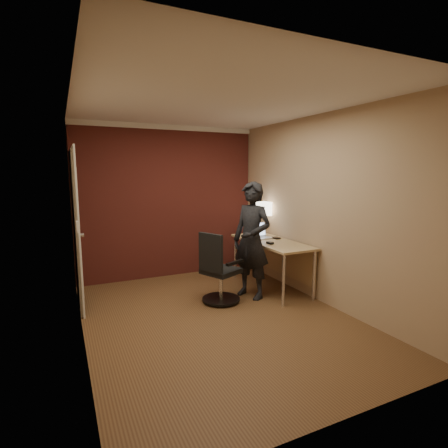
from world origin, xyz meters
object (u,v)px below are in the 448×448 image
at_px(desk, 275,249).
at_px(office_chair, 218,273).
at_px(laptop, 258,234).
at_px(mouse, 270,243).
at_px(desk_lamp, 263,209).
at_px(wallet, 276,238).
at_px(person, 252,240).

bearing_deg(desk, office_chair, -168.06).
bearing_deg(office_chair, laptop, 28.99).
relative_size(desk, laptop, 4.46).
bearing_deg(mouse, laptop, 70.65).
xyz_separation_m(desk_lamp, mouse, (-0.31, -0.71, -0.40)).
height_order(desk_lamp, wallet, desk_lamp).
relative_size(desk, wallet, 13.64).
bearing_deg(desk_lamp, wallet, -90.65).
bearing_deg(office_chair, desk_lamp, 33.25).
bearing_deg(wallet, mouse, -135.59).
bearing_deg(wallet, laptop, 139.50).
bearing_deg(wallet, desk, -128.01).
bearing_deg(person, desk, 86.51).
relative_size(laptop, mouse, 3.36).
distance_m(desk, desk_lamp, 0.76).
height_order(desk_lamp, person, person).
distance_m(mouse, office_chair, 0.90).
distance_m(desk, office_chair, 1.09).
distance_m(laptop, wallet, 0.28).
xyz_separation_m(mouse, wallet, (0.30, 0.30, -0.01)).
bearing_deg(desk, mouse, -139.28).
height_order(wallet, person, person).
bearing_deg(desk_lamp, office_chair, -146.75).
xyz_separation_m(desk, desk_lamp, (0.09, 0.53, 0.55)).
distance_m(wallet, person, 0.69).
height_order(wallet, office_chair, office_chair).
height_order(desk_lamp, office_chair, desk_lamp).
height_order(office_chair, person, person).
bearing_deg(laptop, wallet, -40.50).
xyz_separation_m(wallet, person, (-0.61, -0.31, 0.07)).
bearing_deg(desk, wallet, 51.99).
bearing_deg(office_chair, desk, 11.94).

